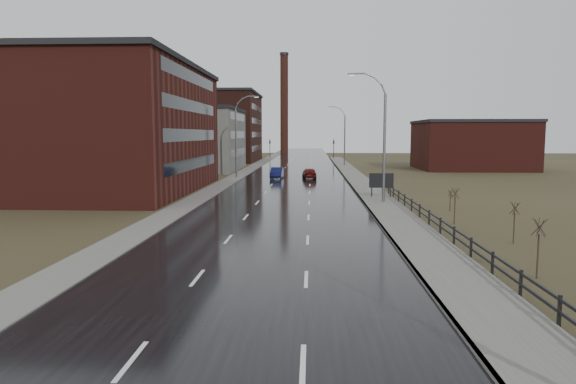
# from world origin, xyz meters

# --- Properties ---
(road) EXTENTS (14.00, 300.00, 0.06)m
(road) POSITION_xyz_m (0.00, 60.00, 0.03)
(road) COLOR black
(road) RESTS_ON ground
(sidewalk_right) EXTENTS (3.20, 180.00, 0.18)m
(sidewalk_right) POSITION_xyz_m (8.60, 35.00, 0.09)
(sidewalk_right) COLOR #595651
(sidewalk_right) RESTS_ON ground
(curb_right) EXTENTS (0.16, 180.00, 0.18)m
(curb_right) POSITION_xyz_m (7.08, 35.00, 0.09)
(curb_right) COLOR slate
(curb_right) RESTS_ON ground
(sidewalk_left) EXTENTS (2.40, 260.00, 0.12)m
(sidewalk_left) POSITION_xyz_m (-8.20, 60.00, 0.06)
(sidewalk_left) COLOR #595651
(sidewalk_left) RESTS_ON ground
(warehouse_near) EXTENTS (22.44, 28.56, 13.50)m
(warehouse_near) POSITION_xyz_m (-20.99, 45.00, 6.76)
(warehouse_near) COLOR #471914
(warehouse_near) RESTS_ON ground
(warehouse_mid) EXTENTS (16.32, 20.40, 10.50)m
(warehouse_mid) POSITION_xyz_m (-17.99, 78.00, 5.26)
(warehouse_mid) COLOR slate
(warehouse_mid) RESTS_ON ground
(warehouse_far) EXTENTS (26.52, 24.48, 15.50)m
(warehouse_far) POSITION_xyz_m (-22.99, 108.00, 7.76)
(warehouse_far) COLOR #331611
(warehouse_far) RESTS_ON ground
(building_right) EXTENTS (18.36, 16.32, 8.50)m
(building_right) POSITION_xyz_m (30.30, 82.00, 4.26)
(building_right) COLOR #471914
(building_right) RESTS_ON ground
(smokestack) EXTENTS (2.70, 2.70, 30.70)m
(smokestack) POSITION_xyz_m (-6.00, 150.00, 15.50)
(smokestack) COLOR #331611
(smokestack) RESTS_ON ground
(streetlight_right_mid) EXTENTS (3.36, 0.28, 11.35)m
(streetlight_right_mid) POSITION_xyz_m (8.50, 36.00, 5.84)
(streetlight_right_mid) COLOR slate
(streetlight_right_mid) RESTS_ON ground
(streetlight_left) EXTENTS (3.36, 0.28, 11.35)m
(streetlight_left) POSITION_xyz_m (-7.70, 62.00, 5.84)
(streetlight_left) COLOR slate
(streetlight_left) RESTS_ON ground
(streetlight_right_far) EXTENTS (3.36, 0.28, 11.35)m
(streetlight_right_far) POSITION_xyz_m (8.50, 90.00, 5.84)
(streetlight_right_far) COLOR slate
(streetlight_right_far) RESTS_ON ground
(guardrail) EXTENTS (0.10, 53.05, 1.10)m
(guardrail) POSITION_xyz_m (10.30, 18.31, 0.71)
(guardrail) COLOR black
(guardrail) RESTS_ON ground
(shrub_c) EXTENTS (0.61, 0.65, 2.59)m
(shrub_c) POSITION_xyz_m (12.09, 12.76, 1.38)
(shrub_c) COLOR #382D23
(shrub_c) RESTS_ON ground
(shrub_d) EXTENTS (0.56, 0.59, 2.37)m
(shrub_d) POSITION_xyz_m (13.82, 19.82, 1.26)
(shrub_d) COLOR #382D23
(shrub_d) RESTS_ON ground
(shrub_e) EXTENTS (0.59, 0.62, 2.49)m
(shrub_e) POSITION_xyz_m (12.23, 25.98, 1.33)
(shrub_e) COLOR #382D23
(shrub_e) RESTS_ON ground
(shrub_f) EXTENTS (0.41, 0.43, 1.71)m
(shrub_f) POSITION_xyz_m (13.51, 31.93, 0.91)
(shrub_f) COLOR #382D23
(shrub_f) RESTS_ON ground
(billboard) EXTENTS (2.29, 0.17, 2.44)m
(billboard) POSITION_xyz_m (9.10, 39.71, 1.67)
(billboard) COLOR black
(billboard) RESTS_ON ground
(traffic_light_left) EXTENTS (0.58, 2.73, 5.30)m
(traffic_light_left) POSITION_xyz_m (-8.00, 120.00, 4.60)
(traffic_light_left) COLOR black
(traffic_light_left) RESTS_ON ground
(traffic_light_right) EXTENTS (0.58, 2.73, 5.30)m
(traffic_light_right) POSITION_xyz_m (8.00, 120.00, 4.60)
(traffic_light_right) COLOR black
(traffic_light_right) RESTS_ON ground
(car_near) EXTENTS (1.67, 4.57, 1.50)m
(car_near) POSITION_xyz_m (-2.27, 61.32, 0.75)
(car_near) COLOR #0C1140
(car_near) RESTS_ON ground
(car_far) EXTENTS (2.14, 4.53, 1.50)m
(car_far) POSITION_xyz_m (2.20, 61.01, 0.75)
(car_far) COLOR #4F0E0D
(car_far) RESTS_ON ground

